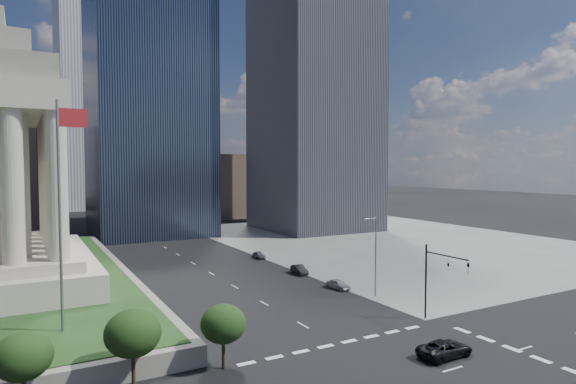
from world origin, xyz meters
TOP-DOWN VIEW (x-y plane):
  - ground at (0.00, 100.00)m, footprint 500.00×500.00m
  - sidewalk_ne at (46.00, 60.00)m, footprint 68.00×90.00m
  - flagpole at (-21.83, 24.00)m, footprint 2.52×0.24m
  - midrise_glass at (2.00, 95.00)m, footprint 26.00×26.00m
  - highrise_ne at (42.00, 85.00)m, footprint 26.00×28.00m
  - building_filler_ne at (32.00, 130.00)m, footprint 20.00×30.00m
  - building_filler_nw at (-30.00, 130.00)m, footprint 24.00×30.00m
  - traffic_signal_ne at (12.50, 13.70)m, footprint 0.30×5.74m
  - street_lamp_north at (13.33, 25.00)m, footprint 2.13×0.22m
  - pickup_truck at (6.40, 7.11)m, footprint 5.13×2.42m
  - parked_sedan_near at (11.50, 30.19)m, footprint 3.86×1.94m
  - parked_sedan_mid at (11.50, 40.39)m, footprint 1.88×4.15m
  - parked_sedan_far at (11.50, 54.46)m, footprint 1.68×3.69m

SIDE VIEW (x-z plane):
  - ground at x=0.00m, z-range 0.00..0.00m
  - sidewalk_ne at x=46.00m, z-range 0.00..0.03m
  - parked_sedan_far at x=11.50m, z-range 0.00..1.23m
  - parked_sedan_near at x=11.50m, z-range 0.00..1.26m
  - parked_sedan_mid at x=11.50m, z-range 0.00..1.32m
  - pickup_truck at x=6.40m, z-range 0.00..1.42m
  - traffic_signal_ne at x=12.50m, z-range 1.25..9.25m
  - street_lamp_north at x=13.33m, z-range 0.66..10.66m
  - building_filler_ne at x=32.00m, z-range 0.00..20.00m
  - flagpole at x=-21.83m, z-range 3.11..23.11m
  - building_filler_nw at x=-30.00m, z-range 0.00..28.00m
  - midrise_glass at x=2.00m, z-range 0.00..60.00m
  - highrise_ne at x=42.00m, z-range 0.00..100.00m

